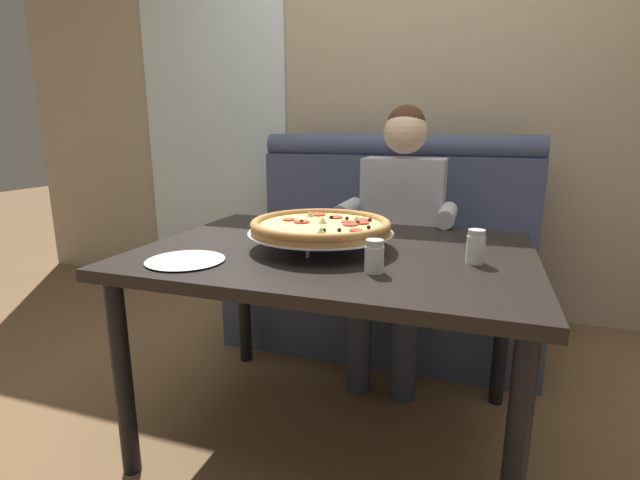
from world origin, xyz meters
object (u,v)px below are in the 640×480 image
object	(u,v)px
booth_bench	(385,268)
shaker_parmesan	(374,259)
dining_table	(335,270)
pizza	(321,226)
shaker_oregano	(475,249)
plate_near_left	(185,259)
diner_main	(399,224)

from	to	relation	value
booth_bench	shaker_parmesan	xyz separation A→B (m)	(0.19, -1.20, 0.39)
dining_table	shaker_parmesan	size ratio (longest dim) A/B	13.61
dining_table	shaker_parmesan	xyz separation A→B (m)	(0.19, -0.23, 0.12)
dining_table	pizza	size ratio (longest dim) A/B	2.61
shaker_oregano	plate_near_left	distance (m)	0.92
pizza	shaker_oregano	size ratio (longest dim) A/B	4.77
pizza	shaker_parmesan	world-z (taller)	pizza
booth_bench	diner_main	xyz separation A→B (m)	(0.11, -0.27, 0.31)
booth_bench	pizza	bearing A→B (deg)	-93.10
pizza	shaker_oregano	bearing A→B (deg)	-2.98
diner_main	shaker_parmesan	xyz separation A→B (m)	(0.08, -0.93, 0.08)
diner_main	pizza	distance (m)	0.74
shaker_oregano	plate_near_left	xyz separation A→B (m)	(-0.88, -0.28, -0.04)
shaker_parmesan	booth_bench	bearing A→B (deg)	99.01
diner_main	shaker_parmesan	bearing A→B (deg)	-85.20
booth_bench	dining_table	distance (m)	1.00
shaker_parmesan	pizza	bearing A→B (deg)	137.22
diner_main	shaker_parmesan	size ratio (longest dim) A/B	12.84
shaker_oregano	diner_main	bearing A→B (deg)	116.10
dining_table	shaker_oregano	distance (m)	0.49
plate_near_left	dining_table	bearing A→B (deg)	37.81
diner_main	shaker_oregano	size ratio (longest dim) A/B	11.74
dining_table	diner_main	size ratio (longest dim) A/B	1.06
pizza	shaker_oregano	world-z (taller)	pizza
dining_table	booth_bench	bearing A→B (deg)	90.00
booth_bench	shaker_parmesan	size ratio (longest dim) A/B	16.13
diner_main	shaker_parmesan	world-z (taller)	diner_main
diner_main	pizza	size ratio (longest dim) A/B	2.46
booth_bench	dining_table	world-z (taller)	booth_bench
pizza	shaker_parmesan	xyz separation A→B (m)	(0.24, -0.22, -0.04)
diner_main	pizza	world-z (taller)	diner_main
pizza	booth_bench	bearing A→B (deg)	86.90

